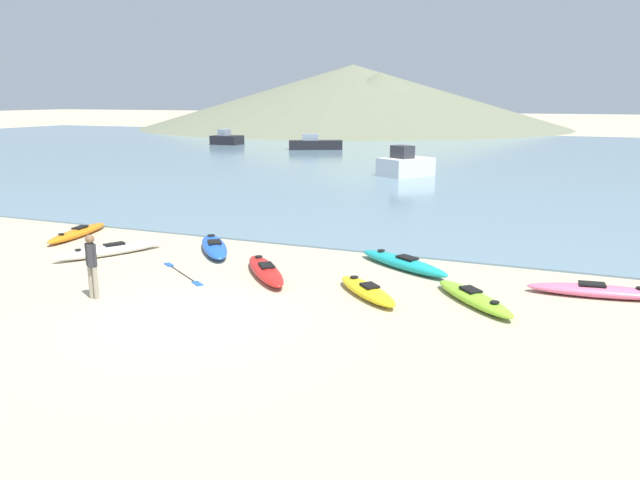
# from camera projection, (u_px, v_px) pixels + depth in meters

# --- Properties ---
(ground_plane) EXTENTS (400.00, 400.00, 0.00)m
(ground_plane) POSITION_uv_depth(u_px,v_px,m) (186.00, 319.00, 14.45)
(ground_plane) COLOR tan
(bay_water) EXTENTS (160.00, 70.00, 0.06)m
(bay_water) POSITION_uv_depth(u_px,v_px,m) (476.00, 158.00, 52.73)
(bay_water) COLOR slate
(bay_water) RESTS_ON ground_plane
(far_hill_left) EXTENTS (71.76, 71.76, 10.44)m
(far_hill_left) POSITION_uv_depth(u_px,v_px,m) (353.00, 96.00, 106.22)
(far_hill_left) COLOR #6B7056
(far_hill_left) RESTS_ON ground_plane
(far_hill_midleft) EXTENTS (37.23, 37.23, 8.86)m
(far_hill_midleft) POSITION_uv_depth(u_px,v_px,m) (380.00, 101.00, 98.20)
(far_hill_midleft) COLOR #6B7056
(far_hill_midleft) RESTS_ON ground_plane
(kayak_on_sand_0) EXTENTS (3.39, 2.42, 0.41)m
(kayak_on_sand_0) POSITION_uv_depth(u_px,v_px,m) (403.00, 263.00, 18.64)
(kayak_on_sand_0) COLOR teal
(kayak_on_sand_0) RESTS_ON ground_plane
(kayak_on_sand_1) EXTENTS (1.18, 3.53, 0.35)m
(kayak_on_sand_1) POSITION_uv_depth(u_px,v_px,m) (78.00, 233.00, 22.89)
(kayak_on_sand_1) COLOR orange
(kayak_on_sand_1) RESTS_ON ground_plane
(kayak_on_sand_2) EXTENTS (2.69, 3.15, 0.40)m
(kayak_on_sand_2) POSITION_uv_depth(u_px,v_px,m) (214.00, 246.00, 20.70)
(kayak_on_sand_2) COLOR blue
(kayak_on_sand_2) RESTS_ON ground_plane
(kayak_on_sand_3) EXTENTS (2.65, 2.97, 0.41)m
(kayak_on_sand_3) POSITION_uv_depth(u_px,v_px,m) (265.00, 270.00, 17.82)
(kayak_on_sand_3) COLOR red
(kayak_on_sand_3) RESTS_ON ground_plane
(kayak_on_sand_4) EXTENTS (3.59, 1.12, 0.36)m
(kayak_on_sand_4) POSITION_uv_depth(u_px,v_px,m) (599.00, 291.00, 16.01)
(kayak_on_sand_4) COLOR #E5668C
(kayak_on_sand_4) RESTS_ON ground_plane
(kayak_on_sand_5) EXTENTS (2.20, 3.43, 0.38)m
(kayak_on_sand_5) POSITION_uv_depth(u_px,v_px,m) (109.00, 250.00, 20.21)
(kayak_on_sand_5) COLOR white
(kayak_on_sand_5) RESTS_ON ground_plane
(kayak_on_sand_6) EXTENTS (2.39, 2.34, 0.36)m
(kayak_on_sand_6) POSITION_uv_depth(u_px,v_px,m) (367.00, 291.00, 16.02)
(kayak_on_sand_6) COLOR yellow
(kayak_on_sand_6) RESTS_ON ground_plane
(kayak_on_sand_7) EXTENTS (2.56, 2.71, 0.36)m
(kayak_on_sand_7) POSITION_uv_depth(u_px,v_px,m) (474.00, 298.00, 15.45)
(kayak_on_sand_7) COLOR #8CCC2D
(kayak_on_sand_7) RESTS_ON ground_plane
(person_near_foreground) EXTENTS (0.34, 0.29, 1.67)m
(person_near_foreground) POSITION_uv_depth(u_px,v_px,m) (92.00, 262.00, 15.70)
(person_near_foreground) COLOR gray
(person_near_foreground) RESTS_ON ground_plane
(moored_boat_0) EXTENTS (5.21, 3.30, 1.50)m
(moored_boat_0) POSITION_uv_depth(u_px,v_px,m) (315.00, 144.00, 60.53)
(moored_boat_0) COLOR black
(moored_boat_0) RESTS_ON bay_water
(moored_boat_1) EXTENTS (3.05, 2.20, 1.62)m
(moored_boat_1) POSITION_uv_depth(u_px,v_px,m) (227.00, 139.00, 67.07)
(moored_boat_1) COLOR black
(moored_boat_1) RESTS_ON bay_water
(moored_boat_2) EXTENTS (3.57, 3.89, 1.96)m
(moored_boat_2) POSITION_uv_depth(u_px,v_px,m) (405.00, 165.00, 40.19)
(moored_boat_2) COLOR white
(moored_boat_2) RESTS_ON bay_water
(loose_paddle) EXTENTS (2.38, 1.74, 0.03)m
(loose_paddle) POSITION_uv_depth(u_px,v_px,m) (182.00, 274.00, 18.10)
(loose_paddle) COLOR black
(loose_paddle) RESTS_ON ground_plane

